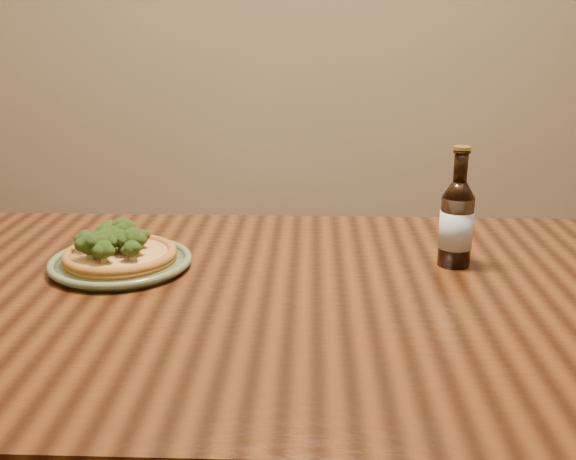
{
  "coord_description": "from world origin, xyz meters",
  "views": [
    {
      "loc": [
        0.09,
        -0.94,
        1.19
      ],
      "look_at": [
        0.05,
        0.22,
        0.82
      ],
      "focal_mm": 42.0,
      "sensor_mm": 36.0,
      "label": 1
    }
  ],
  "objects_px": {
    "plate": "(121,262)",
    "pizza": "(118,251)",
    "table": "(255,341)",
    "beer_bottle": "(456,222)"
  },
  "relations": [
    {
      "from": "plate",
      "to": "pizza",
      "type": "distance_m",
      "value": 0.02
    },
    {
      "from": "table",
      "to": "beer_bottle",
      "type": "distance_m",
      "value": 0.42
    },
    {
      "from": "table",
      "to": "plate",
      "type": "height_order",
      "value": "plate"
    },
    {
      "from": "plate",
      "to": "beer_bottle",
      "type": "distance_m",
      "value": 0.62
    },
    {
      "from": "pizza",
      "to": "beer_bottle",
      "type": "relative_size",
      "value": 0.93
    },
    {
      "from": "plate",
      "to": "pizza",
      "type": "relative_size",
      "value": 1.26
    },
    {
      "from": "plate",
      "to": "beer_bottle",
      "type": "height_order",
      "value": "beer_bottle"
    },
    {
      "from": "pizza",
      "to": "beer_bottle",
      "type": "distance_m",
      "value": 0.62
    },
    {
      "from": "pizza",
      "to": "plate",
      "type": "bearing_deg",
      "value": -15.84
    },
    {
      "from": "table",
      "to": "pizza",
      "type": "bearing_deg",
      "value": 158.03
    }
  ]
}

